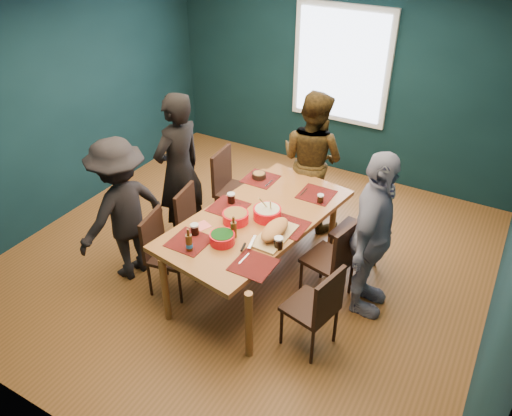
{
  "coord_description": "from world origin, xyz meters",
  "views": [
    {
      "loc": [
        2.27,
        -3.81,
        3.57
      ],
      "look_at": [
        0.23,
        -0.22,
        0.88
      ],
      "focal_mm": 35.0,
      "sensor_mm": 36.0,
      "label": 1
    }
  ],
  "objects_px": {
    "chair_right_mid": "(336,256)",
    "person_back": "(312,160)",
    "chair_right_near": "(318,305)",
    "bowl_dumpling": "(267,213)",
    "person_near_left": "(122,211)",
    "person_right": "(372,237)",
    "bowl_salad": "(235,217)",
    "dining_table": "(257,223)",
    "chair_left_near": "(162,247)",
    "person_far_left": "(179,171)",
    "chair_left_mid": "(194,221)",
    "cutting_board": "(275,231)",
    "chair_left_far": "(230,183)",
    "chair_right_far": "(365,229)",
    "bowl_herbs": "(222,238)"
  },
  "relations": [
    {
      "from": "chair_right_mid",
      "to": "person_near_left",
      "type": "height_order",
      "value": "person_near_left"
    },
    {
      "from": "person_near_left",
      "to": "dining_table",
      "type": "bearing_deg",
      "value": 126.04
    },
    {
      "from": "person_back",
      "to": "person_near_left",
      "type": "bearing_deg",
      "value": 67.67
    },
    {
      "from": "chair_right_mid",
      "to": "bowl_dumpling",
      "type": "height_order",
      "value": "bowl_dumpling"
    },
    {
      "from": "person_far_left",
      "to": "person_back",
      "type": "bearing_deg",
      "value": 142.2
    },
    {
      "from": "chair_left_near",
      "to": "chair_right_mid",
      "type": "height_order",
      "value": "chair_right_mid"
    },
    {
      "from": "bowl_salad",
      "to": "person_right",
      "type": "bearing_deg",
      "value": 14.87
    },
    {
      "from": "chair_right_mid",
      "to": "bowl_herbs",
      "type": "height_order",
      "value": "chair_right_mid"
    },
    {
      "from": "chair_right_far",
      "to": "cutting_board",
      "type": "height_order",
      "value": "chair_right_far"
    },
    {
      "from": "chair_right_near",
      "to": "bowl_salad",
      "type": "distance_m",
      "value": 1.19
    },
    {
      "from": "chair_left_far",
      "to": "bowl_dumpling",
      "type": "xyz_separation_m",
      "value": [
        0.89,
        -0.72,
        0.28
      ]
    },
    {
      "from": "chair_right_far",
      "to": "person_far_left",
      "type": "distance_m",
      "value": 2.12
    },
    {
      "from": "chair_left_mid",
      "to": "bowl_dumpling",
      "type": "height_order",
      "value": "bowl_dumpling"
    },
    {
      "from": "person_far_left",
      "to": "person_near_left",
      "type": "xyz_separation_m",
      "value": [
        -0.12,
        -0.8,
        -0.11
      ]
    },
    {
      "from": "dining_table",
      "to": "chair_right_mid",
      "type": "height_order",
      "value": "chair_right_mid"
    },
    {
      "from": "chair_left_far",
      "to": "chair_right_far",
      "type": "relative_size",
      "value": 1.03
    },
    {
      "from": "bowl_salad",
      "to": "bowl_dumpling",
      "type": "xyz_separation_m",
      "value": [
        0.24,
        0.21,
        0.01
      ]
    },
    {
      "from": "chair_right_near",
      "to": "bowl_dumpling",
      "type": "distance_m",
      "value": 1.09
    },
    {
      "from": "chair_right_mid",
      "to": "bowl_herbs",
      "type": "xyz_separation_m",
      "value": [
        -0.89,
        -0.63,
        0.3
      ]
    },
    {
      "from": "bowl_dumpling",
      "to": "chair_left_far",
      "type": "bearing_deg",
      "value": 141.32
    },
    {
      "from": "chair_right_near",
      "to": "bowl_dumpling",
      "type": "height_order",
      "value": "bowl_dumpling"
    },
    {
      "from": "chair_right_far",
      "to": "person_near_left",
      "type": "bearing_deg",
      "value": -141.4
    },
    {
      "from": "chair_right_mid",
      "to": "person_back",
      "type": "distance_m",
      "value": 1.47
    },
    {
      "from": "dining_table",
      "to": "chair_left_near",
      "type": "xyz_separation_m",
      "value": [
        -0.75,
        -0.6,
        -0.2
      ]
    },
    {
      "from": "person_back",
      "to": "bowl_salad",
      "type": "distance_m",
      "value": 1.48
    },
    {
      "from": "chair_right_near",
      "to": "dining_table",
      "type": "bearing_deg",
      "value": 160.84
    },
    {
      "from": "person_far_left",
      "to": "chair_right_near",
      "type": "bearing_deg",
      "value": 77.68
    },
    {
      "from": "chair_left_mid",
      "to": "person_right",
      "type": "relative_size",
      "value": 0.52
    },
    {
      "from": "chair_left_mid",
      "to": "person_back",
      "type": "relative_size",
      "value": 0.53
    },
    {
      "from": "dining_table",
      "to": "bowl_herbs",
      "type": "distance_m",
      "value": 0.55
    },
    {
      "from": "chair_left_mid",
      "to": "person_far_left",
      "type": "xyz_separation_m",
      "value": [
        -0.38,
        0.29,
        0.38
      ]
    },
    {
      "from": "chair_right_far",
      "to": "person_right",
      "type": "distance_m",
      "value": 0.62
    },
    {
      "from": "dining_table",
      "to": "person_back",
      "type": "relative_size",
      "value": 1.31
    },
    {
      "from": "chair_right_near",
      "to": "person_right",
      "type": "height_order",
      "value": "person_right"
    },
    {
      "from": "bowl_salad",
      "to": "cutting_board",
      "type": "relative_size",
      "value": 0.4
    },
    {
      "from": "person_back",
      "to": "person_right",
      "type": "xyz_separation_m",
      "value": [
        1.12,
        -1.13,
        0.01
      ]
    },
    {
      "from": "chair_right_mid",
      "to": "cutting_board",
      "type": "xyz_separation_m",
      "value": [
        -0.52,
        -0.31,
        0.31
      ]
    },
    {
      "from": "chair_left_near",
      "to": "cutting_board",
      "type": "height_order",
      "value": "cutting_board"
    },
    {
      "from": "chair_left_mid",
      "to": "person_right",
      "type": "distance_m",
      "value": 1.91
    },
    {
      "from": "chair_right_near",
      "to": "person_far_left",
      "type": "relative_size",
      "value": 0.5
    },
    {
      "from": "chair_left_near",
      "to": "person_back",
      "type": "height_order",
      "value": "person_back"
    },
    {
      "from": "dining_table",
      "to": "chair_right_mid",
      "type": "relative_size",
      "value": 2.36
    },
    {
      "from": "person_far_left",
      "to": "bowl_salad",
      "type": "relative_size",
      "value": 6.95
    },
    {
      "from": "person_right",
      "to": "bowl_salad",
      "type": "xyz_separation_m",
      "value": [
        -1.27,
        -0.34,
        -0.01
      ]
    },
    {
      "from": "person_far_left",
      "to": "chair_right_far",
      "type": "bearing_deg",
      "value": 110.87
    },
    {
      "from": "bowl_herbs",
      "to": "chair_right_near",
      "type": "bearing_deg",
      "value": -2.68
    },
    {
      "from": "chair_left_near",
      "to": "chair_right_near",
      "type": "xyz_separation_m",
      "value": [
        1.69,
        0.02,
        0.01
      ]
    },
    {
      "from": "dining_table",
      "to": "person_far_left",
      "type": "distance_m",
      "value": 1.16
    },
    {
      "from": "dining_table",
      "to": "chair_right_near",
      "type": "bearing_deg",
      "value": -23.16
    },
    {
      "from": "chair_left_far",
      "to": "person_right",
      "type": "xyz_separation_m",
      "value": [
        1.92,
        -0.59,
        0.28
      ]
    }
  ]
}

